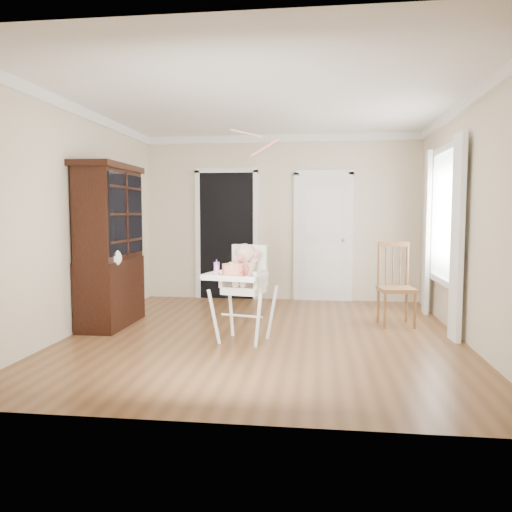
# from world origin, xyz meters

# --- Properties ---
(floor) EXTENTS (5.00, 5.00, 0.00)m
(floor) POSITION_xyz_m (0.00, 0.00, 0.00)
(floor) COLOR brown
(floor) RESTS_ON ground
(ceiling) EXTENTS (5.00, 5.00, 0.00)m
(ceiling) POSITION_xyz_m (0.00, 0.00, 2.70)
(ceiling) COLOR white
(ceiling) RESTS_ON wall_back
(wall_back) EXTENTS (4.50, 0.00, 4.50)m
(wall_back) POSITION_xyz_m (0.00, 2.50, 1.35)
(wall_back) COLOR beige
(wall_back) RESTS_ON floor
(wall_left) EXTENTS (0.00, 5.00, 5.00)m
(wall_left) POSITION_xyz_m (-2.25, 0.00, 1.35)
(wall_left) COLOR beige
(wall_left) RESTS_ON floor
(wall_right) EXTENTS (0.00, 5.00, 5.00)m
(wall_right) POSITION_xyz_m (2.25, 0.00, 1.35)
(wall_right) COLOR beige
(wall_right) RESTS_ON floor
(crown_molding) EXTENTS (4.50, 5.00, 0.12)m
(crown_molding) POSITION_xyz_m (0.00, 0.00, 2.64)
(crown_molding) COLOR white
(crown_molding) RESTS_ON ceiling
(doorway) EXTENTS (1.06, 0.05, 2.22)m
(doorway) POSITION_xyz_m (-0.90, 2.48, 1.11)
(doorway) COLOR black
(doorway) RESTS_ON wall_back
(closet_door) EXTENTS (0.96, 0.09, 2.13)m
(closet_door) POSITION_xyz_m (0.70, 2.48, 1.02)
(closet_door) COLOR white
(closet_door) RESTS_ON wall_back
(window_right) EXTENTS (0.13, 1.84, 2.30)m
(window_right) POSITION_xyz_m (2.18, 0.80, 1.29)
(window_right) COLOR white
(window_right) RESTS_ON wall_right
(high_chair) EXTENTS (0.77, 0.89, 1.10)m
(high_chair) POSITION_xyz_m (-0.20, -0.30, 0.68)
(high_chair) COLOR white
(high_chair) RESTS_ON floor
(baby) EXTENTS (0.31, 0.28, 0.50)m
(baby) POSITION_xyz_m (-0.19, -0.28, 0.84)
(baby) COLOR beige
(baby) RESTS_ON high_chair
(cake) EXTENTS (0.29, 0.29, 0.13)m
(cake) POSITION_xyz_m (-0.28, -0.55, 0.83)
(cake) COLOR silver
(cake) RESTS_ON high_chair
(sippy_cup) EXTENTS (0.07, 0.07, 0.16)m
(sippy_cup) POSITION_xyz_m (-0.49, -0.35, 0.83)
(sippy_cup) COLOR #FF9BDB
(sippy_cup) RESTS_ON high_chair
(china_cabinet) EXTENTS (0.54, 1.21, 2.04)m
(china_cabinet) POSITION_xyz_m (-1.99, 0.28, 1.02)
(china_cabinet) COLOR black
(china_cabinet) RESTS_ON floor
(dining_chair) EXTENTS (0.47, 0.47, 1.06)m
(dining_chair) POSITION_xyz_m (1.61, 0.76, 0.49)
(dining_chair) COLOR brown
(dining_chair) RESTS_ON floor
(streamer) EXTENTS (0.42, 0.30, 0.15)m
(streamer) POSITION_xyz_m (-0.22, 0.07, 2.35)
(streamer) COLOR pink
(streamer) RESTS_ON ceiling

